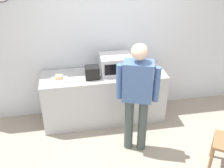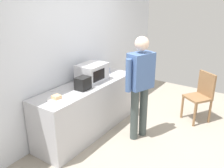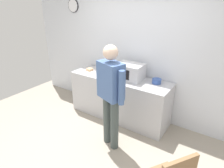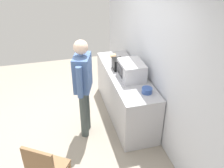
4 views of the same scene
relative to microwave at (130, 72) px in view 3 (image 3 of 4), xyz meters
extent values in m
plane|color=#9E9384|center=(0.00, -1.26, -1.03)|extent=(6.00, 6.00, 0.00)
cube|color=silver|center=(0.00, 0.34, 0.27)|extent=(5.40, 0.10, 2.60)
cylinder|color=white|center=(-1.62, 0.28, 1.13)|extent=(0.26, 0.03, 0.26)
cylinder|color=black|center=(-1.62, 0.28, 1.13)|extent=(0.29, 0.02, 0.29)
cube|color=#B7B7BC|center=(-0.21, -0.04, -0.59)|extent=(2.04, 0.62, 0.88)
cube|color=silver|center=(0.00, 0.00, 0.00)|extent=(0.50, 0.38, 0.30)
cube|color=black|center=(-0.06, -0.19, 0.00)|extent=(0.30, 0.01, 0.18)
cylinder|color=white|center=(-0.92, -0.08, -0.14)|extent=(0.27, 0.27, 0.01)
cube|color=#DEAF7D|center=(-0.92, -0.08, -0.11)|extent=(0.12, 0.12, 0.05)
cylinder|color=#33519E|center=(0.51, 0.09, -0.11)|extent=(0.17, 0.17, 0.09)
cube|color=black|center=(-0.40, -0.13, -0.05)|extent=(0.22, 0.18, 0.20)
cube|color=silver|center=(0.54, -0.17, -0.15)|extent=(0.16, 0.08, 0.01)
cube|color=silver|center=(-0.71, 0.18, -0.15)|extent=(0.12, 0.14, 0.01)
cylinder|color=#3F4A49|center=(0.24, -0.89, -0.59)|extent=(0.13, 0.13, 0.89)
cylinder|color=#3F4A49|center=(0.05, -0.82, -0.59)|extent=(0.13, 0.13, 0.89)
cube|color=#47669E|center=(0.14, -0.85, 0.14)|extent=(0.46, 0.36, 0.57)
cylinder|color=#47669E|center=(0.38, -0.93, 0.11)|extent=(0.09, 0.09, 0.51)
cylinder|color=#47669E|center=(-0.09, -0.77, 0.11)|extent=(0.09, 0.09, 0.51)
sphere|color=beige|center=(0.14, -0.85, 0.56)|extent=(0.22, 0.22, 0.22)
camera|label=1|loc=(-0.75, -3.92, 1.93)|focal=43.72mm
camera|label=2|loc=(-3.10, -2.51, 1.26)|focal=39.08mm
camera|label=3|loc=(1.63, -3.04, 1.23)|focal=30.99mm
camera|label=4|loc=(3.59, -1.28, 1.96)|focal=40.33mm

